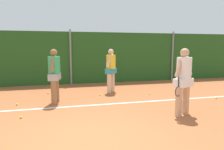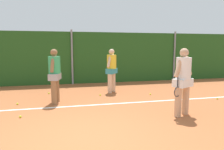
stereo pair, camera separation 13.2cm
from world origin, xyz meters
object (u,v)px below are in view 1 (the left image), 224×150
object	(u,v)px
tennis_ball_1	(150,94)
player_backcourt_far	(111,68)
player_foreground_near	(183,78)
tennis_ball_10	(187,97)
tennis_ball_3	(100,95)
tennis_ball_7	(17,104)
tennis_ball_0	(216,98)
tennis_ball_9	(48,93)
player_midcourt	(54,73)
tennis_ball_4	(21,117)
tennis_ball_8	(182,82)

from	to	relation	value
tennis_ball_1	player_backcourt_far	bearing A→B (deg)	148.44
player_foreground_near	tennis_ball_10	distance (m)	2.40
tennis_ball_3	tennis_ball_7	xyz separation A→B (m)	(-2.95, -0.67, 0.00)
player_backcourt_far	tennis_ball_0	world-z (taller)	player_backcourt_far
tennis_ball_0	tennis_ball_7	distance (m)	7.19
tennis_ball_7	tennis_ball_10	size ratio (longest dim) A/B	1.00
player_foreground_near	tennis_ball_0	size ratio (longest dim) A/B	28.92
tennis_ball_7	tennis_ball_9	world-z (taller)	same
tennis_ball_1	player_midcourt	bearing A→B (deg)	-174.01
tennis_ball_1	tennis_ball_7	size ratio (longest dim) A/B	1.00
player_backcourt_far	tennis_ball_9	xyz separation A→B (m)	(-2.64, 0.22, -1.01)
player_backcourt_far	tennis_ball_7	world-z (taller)	player_backcourt_far
tennis_ball_4	tennis_ball_7	world-z (taller)	same
player_backcourt_far	tennis_ball_8	distance (m)	4.62
tennis_ball_9	tennis_ball_1	bearing A→B (deg)	-15.13
tennis_ball_0	tennis_ball_9	xyz separation A→B (m)	(-6.22, 2.32, 0.00)
tennis_ball_7	tennis_ball_8	world-z (taller)	same
tennis_ball_3	tennis_ball_0	bearing A→B (deg)	-20.07
tennis_ball_1	tennis_ball_8	size ratio (longest dim) A/B	1.00
tennis_ball_4	tennis_ball_7	distance (m)	1.46
player_midcourt	tennis_ball_0	size ratio (longest dim) A/B	28.43
tennis_ball_7	tennis_ball_8	distance (m)	8.26
tennis_ball_0	tennis_ball_1	distance (m)	2.48
tennis_ball_1	tennis_ball_7	bearing A→B (deg)	-175.81
tennis_ball_7	tennis_ball_10	bearing A→B (deg)	-4.37
tennis_ball_7	tennis_ball_10	world-z (taller)	same
player_foreground_near	tennis_ball_8	bearing A→B (deg)	-148.11
player_backcourt_far	tennis_ball_10	distance (m)	3.28
player_backcourt_far	tennis_ball_7	xyz separation A→B (m)	(-3.55, -1.24, -1.01)
player_foreground_near	tennis_ball_4	world-z (taller)	player_foreground_near
tennis_ball_4	tennis_ball_7	xyz separation A→B (m)	(-0.38, 1.41, 0.00)
player_backcourt_far	tennis_ball_9	size ratio (longest dim) A/B	28.19
player_backcourt_far	tennis_ball_4	xyz separation A→B (m)	(-3.17, -2.65, -1.01)
tennis_ball_8	player_foreground_near	bearing A→B (deg)	-122.61
tennis_ball_0	tennis_ball_8	size ratio (longest dim) A/B	1.00
tennis_ball_0	tennis_ball_1	xyz separation A→B (m)	(-2.16, 1.22, 0.00)
tennis_ball_0	tennis_ball_9	world-z (taller)	same
player_backcourt_far	tennis_ball_7	bearing A→B (deg)	147.19
tennis_ball_3	tennis_ball_9	world-z (taller)	same
tennis_ball_9	player_midcourt	bearing A→B (deg)	-77.00
player_backcourt_far	tennis_ball_0	xyz separation A→B (m)	(3.59, -2.10, -1.01)
player_backcourt_far	tennis_ball_8	world-z (taller)	player_backcourt_far
player_foreground_near	tennis_ball_0	distance (m)	2.85
player_foreground_near	tennis_ball_4	distance (m)	4.64
tennis_ball_0	tennis_ball_4	xyz separation A→B (m)	(-6.76, -0.55, 0.00)
player_foreground_near	tennis_ball_0	world-z (taller)	player_foreground_near
player_midcourt	tennis_ball_4	world-z (taller)	player_midcourt
player_foreground_near	tennis_ball_1	size ratio (longest dim) A/B	28.92
tennis_ball_10	tennis_ball_7	bearing A→B (deg)	175.63
tennis_ball_0	tennis_ball_9	size ratio (longest dim) A/B	1.00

